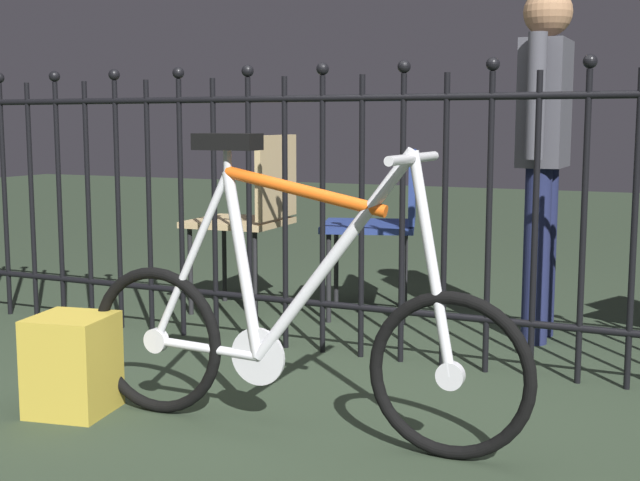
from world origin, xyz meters
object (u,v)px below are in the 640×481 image
Objects in this scene: chair_navy at (385,215)px; chair_tan at (254,207)px; bicycle at (291,329)px; person_visitor at (544,136)px; display_crate at (72,364)px.

chair_navy is 0.92× the size of chair_tan.
person_visitor is (0.44, 1.50, 0.55)m from bicycle.
display_crate is (0.21, -1.59, -0.36)m from chair_tan.
person_visitor is at bearing 54.12° from display_crate.
bicycle is 0.76m from display_crate.
chair_tan is (-0.62, -0.19, 0.03)m from chair_navy.
chair_tan reaches higher than display_crate.
chair_tan is 1.43m from person_visitor.
chair_navy is at bearing 168.86° from person_visitor.
chair_tan is at bearing -163.18° from chair_navy.
bicycle is 1.75m from chair_tan.
person_visitor is at bearing -11.14° from chair_navy.
bicycle is at bearing -57.11° from chair_tan.
person_visitor is (0.77, -0.15, 0.38)m from chair_navy.
bicycle is at bearing -78.74° from chair_navy.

